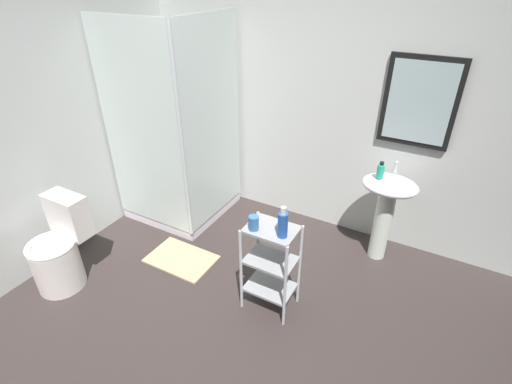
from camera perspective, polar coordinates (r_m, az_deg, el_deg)
ground_plane at (r=2.90m, az=-5.63°, el=-22.11°), size 4.20×4.20×0.02m
wall_back at (r=3.57m, az=10.61°, el=13.25°), size 4.20×0.14×2.50m
wall_left at (r=3.40m, az=-33.95°, el=7.56°), size 0.10×4.20×2.50m
shower_stall at (r=3.93m, az=-11.16°, el=2.35°), size 0.92×0.92×2.00m
pedestal_sink at (r=3.40m, az=19.16°, el=-1.46°), size 0.46×0.37×0.81m
sink_faucet at (r=3.37m, az=20.39°, el=3.54°), size 0.03×0.03×0.10m
toilet at (r=3.49m, az=-27.58°, el=-7.97°), size 0.37×0.49×0.76m
storage_cart at (r=2.82m, az=2.25°, el=-10.49°), size 0.38×0.28×0.74m
hand_soap_bottle at (r=3.24m, az=18.34°, el=3.07°), size 0.06×0.06×0.14m
shampoo_bottle_blue at (r=2.51m, az=4.07°, el=-4.86°), size 0.07×0.07×0.23m
rinse_cup at (r=2.59m, az=-0.36°, el=-4.70°), size 0.07×0.07×0.11m
bath_mat at (r=3.56m, az=-11.24°, el=-9.91°), size 0.60×0.40×0.02m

